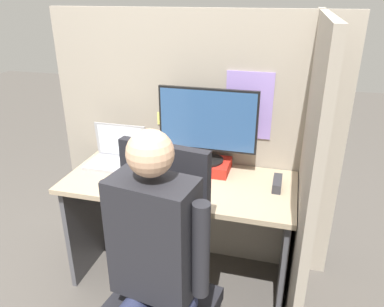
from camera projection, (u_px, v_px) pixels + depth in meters
cubicle_panel_back at (194, 144)px, 2.46m from camera, size 1.86×0.05×1.68m
cubicle_panel_right at (305, 184)px, 1.95m from camera, size 0.04×1.23×1.68m
desk at (180, 207)px, 2.29m from camera, size 1.36×0.61×0.74m
paper_box at (207, 166)px, 2.33m from camera, size 0.29×0.22×0.07m
monitor at (207, 123)px, 2.22m from camera, size 0.60×0.21×0.45m
laptop at (117, 157)px, 2.41m from camera, size 0.35×0.23×0.25m
mouse at (142, 184)px, 2.14m from camera, size 0.06×0.05×0.03m
stapler at (277, 183)px, 2.12m from camera, size 0.05×0.16×0.05m
carrot_toy at (153, 188)px, 2.09m from camera, size 0.04×0.14×0.04m
office_chair at (162, 271)px, 1.73m from camera, size 0.54×0.60×1.15m
person at (153, 263)px, 1.50m from camera, size 0.47×0.43×1.32m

